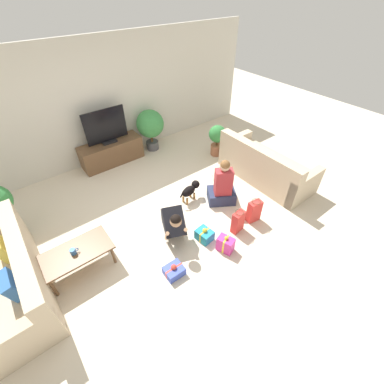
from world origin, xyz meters
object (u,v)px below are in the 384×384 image
(tv, at_px, (106,128))
(person_sitting, at_px, (222,187))
(coffee_table, at_px, (76,254))
(sofa_left, at_px, (9,281))
(sofa_right, at_px, (265,167))
(gift_box_b, at_px, (174,271))
(dog, at_px, (191,190))
(potted_plant_corner_right, at_px, (217,138))
(tv_console, at_px, (112,152))
(potted_plant_back_right, at_px, (150,125))
(gift_box_c, at_px, (204,235))
(gift_bag_b, at_px, (254,211))
(gift_bag_a, at_px, (238,222))
(person_kneeling, at_px, (173,222))
(gift_box_a, at_px, (226,244))
(mug, at_px, (73,251))

(tv, xyz_separation_m, person_sitting, (1.09, -2.59, -0.52))
(coffee_table, bearing_deg, sofa_left, 169.71)
(sofa_right, relative_size, person_sitting, 2.07)
(gift_box_b, bearing_deg, dog, 43.99)
(coffee_table, bearing_deg, dog, 5.94)
(coffee_table, bearing_deg, potted_plant_corner_right, 17.19)
(tv_console, relative_size, potted_plant_back_right, 1.39)
(coffee_table, xyz_separation_m, gift_box_c, (1.84, -0.71, -0.26))
(sofa_left, bearing_deg, sofa_right, 85.85)
(dog, height_order, gift_bag_b, gift_bag_b)
(potted_plant_corner_right, distance_m, gift_bag_a, 2.50)
(gift_box_c, distance_m, gift_bag_b, 1.01)
(coffee_table, bearing_deg, gift_box_b, -41.74)
(gift_box_c, bearing_deg, tv, 93.98)
(person_kneeling, bearing_deg, gift_box_a, -34.47)
(sofa_right, height_order, gift_bag_a, sofa_right)
(potted_plant_back_right, bearing_deg, sofa_right, -63.76)
(coffee_table, height_order, gift_bag_b, gift_bag_b)
(sofa_left, bearing_deg, gift_box_c, 72.31)
(sofa_left, height_order, potted_plant_corner_right, sofa_left)
(dog, bearing_deg, coffee_table, 85.37)
(dog, distance_m, mug, 2.32)
(gift_box_b, height_order, gift_box_c, gift_box_c)
(potted_plant_corner_right, xyz_separation_m, dog, (-1.52, -0.94, -0.21))
(gift_box_c, xyz_separation_m, gift_bag_a, (0.58, -0.20, 0.12))
(coffee_table, height_order, potted_plant_corner_right, potted_plant_corner_right)
(gift_bag_a, bearing_deg, tv_console, 103.44)
(person_sitting, bearing_deg, coffee_table, 28.28)
(potted_plant_back_right, relative_size, gift_box_b, 3.54)
(coffee_table, bearing_deg, potted_plant_back_right, 41.43)
(potted_plant_corner_right, xyz_separation_m, gift_box_a, (-1.83, -2.26, -0.32))
(sofa_right, bearing_deg, person_sitting, 89.42)
(gift_box_a, relative_size, gift_box_c, 1.08)
(person_kneeling, xyz_separation_m, gift_box_b, (-0.42, -0.62, -0.25))
(person_kneeling, bearing_deg, gift_box_c, -23.59)
(sofa_right, relative_size, coffee_table, 2.03)
(coffee_table, height_order, tv_console, tv_console)
(dog, bearing_deg, gift_bag_b, -164.98)
(gift_box_c, distance_m, gift_bag_a, 0.62)
(gift_box_b, bearing_deg, person_kneeling, 55.72)
(person_sitting, bearing_deg, dog, -11.08)
(potted_plant_corner_right, distance_m, gift_bag_b, 2.31)
(gift_box_a, height_order, gift_bag_a, gift_bag_a)
(gift_box_b, distance_m, gift_bag_a, 1.37)
(potted_plant_corner_right, relative_size, gift_box_a, 2.36)
(person_sitting, bearing_deg, tv, -35.12)
(tv, distance_m, gift_bag_a, 3.48)
(person_sitting, bearing_deg, tv_console, -35.12)
(dog, bearing_deg, gift_box_c, 144.86)
(gift_bag_b, bearing_deg, sofa_left, 163.88)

